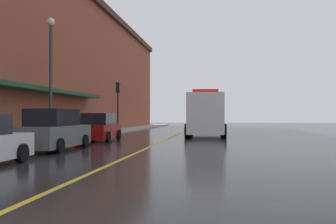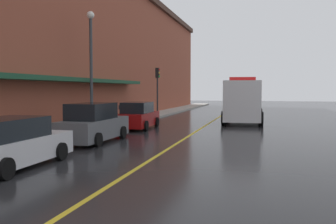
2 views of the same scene
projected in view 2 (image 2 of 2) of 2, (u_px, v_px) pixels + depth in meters
ground_plane at (210, 123)px, 28.38m from camera, size 112.00×112.00×0.00m
sidewalk_left at (132, 120)px, 29.90m from camera, size 2.40×70.00×0.15m
lane_center_stripe at (210, 123)px, 28.38m from camera, size 0.16×70.00×0.01m
brick_building_left at (63, 45)px, 29.90m from camera, size 9.68×64.00×12.07m
parked_car_1 at (10, 144)px, 12.08m from camera, size 2.11×4.88×1.63m
parked_car_2 at (94, 124)px, 18.09m from camera, size 1.98×4.83×1.88m
parked_car_3 at (138, 116)px, 24.30m from camera, size 2.08×4.55×1.72m
box_truck at (243, 101)px, 28.70m from camera, size 3.03×7.71×3.38m
parking_meter_0 at (122, 111)px, 25.37m from camera, size 0.14×0.18×1.33m
parking_meter_1 at (120, 112)px, 25.03m from camera, size 0.14×0.18×1.33m
street_lamp_left at (91, 58)px, 22.06m from camera, size 0.44×0.44×6.94m
traffic_light_near at (157, 82)px, 33.54m from camera, size 0.38×0.36×4.30m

